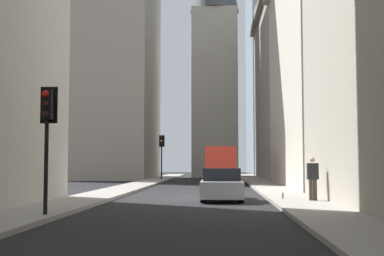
% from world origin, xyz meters
% --- Properties ---
extents(ground_plane, '(135.00, 135.00, 0.00)m').
position_xyz_m(ground_plane, '(0.00, 0.00, 0.00)').
color(ground_plane, black).
extents(sidewalk_right, '(90.00, 2.20, 0.14)m').
position_xyz_m(sidewalk_right, '(0.00, 4.50, 0.07)').
color(sidewalk_right, gray).
rests_on(sidewalk_right, ground_plane).
extents(sidewalk_left, '(90.00, 2.20, 0.14)m').
position_xyz_m(sidewalk_left, '(0.00, -4.50, 0.07)').
color(sidewalk_left, gray).
rests_on(sidewalk_left, ground_plane).
extents(building_left_midfar, '(16.84, 10.50, 18.33)m').
position_xyz_m(building_left_midfar, '(10.67, -10.59, 9.17)').
color(building_left_midfar, beige).
rests_on(building_left_midfar, ground_plane).
extents(building_left_far, '(18.19, 10.50, 20.22)m').
position_xyz_m(building_left_far, '(28.47, -10.59, 10.12)').
color(building_left_far, gray).
rests_on(building_left_far, ground_plane).
extents(building_right_far, '(12.93, 10.50, 29.13)m').
position_xyz_m(building_right_far, '(28.46, 10.59, 14.58)').
color(building_right_far, gray).
rests_on(building_right_far, ground_plane).
extents(church_spire, '(5.76, 5.76, 32.58)m').
position_xyz_m(church_spire, '(35.00, -0.80, 17.05)').
color(church_spire, '#B7B2A5').
rests_on(church_spire, ground_plane).
extents(delivery_truck, '(6.46, 2.25, 2.84)m').
position_xyz_m(delivery_truck, '(15.35, -1.40, 1.46)').
color(delivery_truck, red).
rests_on(delivery_truck, ground_plane).
extents(sedan_silver, '(4.30, 1.78, 1.42)m').
position_xyz_m(sedan_silver, '(-1.81, -1.40, 0.66)').
color(sedan_silver, '#B7BABF').
rests_on(sedan_silver, ground_plane).
extents(traffic_light_foreground, '(0.43, 0.52, 3.78)m').
position_xyz_m(traffic_light_foreground, '(-9.57, 3.79, 2.92)').
color(traffic_light_foreground, black).
rests_on(traffic_light_foreground, sidewalk_right).
extents(traffic_light_midblock, '(0.43, 0.52, 4.14)m').
position_xyz_m(traffic_light_midblock, '(23.61, 4.16, 3.18)').
color(traffic_light_midblock, black).
rests_on(traffic_light_midblock, sidewalk_right).
extents(pedestrian, '(0.26, 0.44, 1.76)m').
position_xyz_m(pedestrian, '(-3.45, -5.06, 1.10)').
color(pedestrian, '#473D33').
rests_on(pedestrian, sidewalk_left).
extents(discarded_bottle, '(0.07, 0.07, 0.27)m').
position_xyz_m(discarded_bottle, '(-2.47, -3.98, 0.25)').
color(discarded_bottle, '#236033').
rests_on(discarded_bottle, sidewalk_left).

